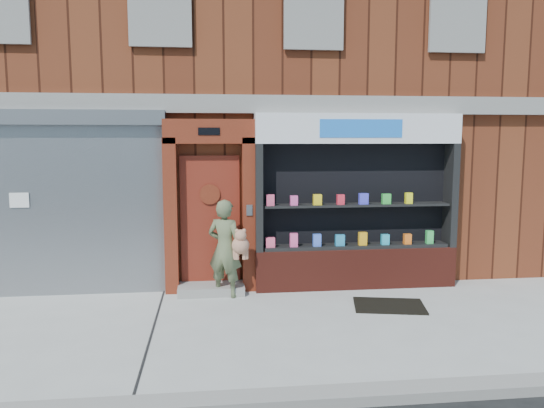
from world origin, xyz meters
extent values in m
plane|color=#9E9E99|center=(0.00, 0.00, 0.00)|extent=(80.00, 80.00, 0.00)
cube|color=gray|center=(0.00, -2.15, 0.06)|extent=(60.00, 0.30, 0.12)
cube|color=#592514|center=(0.00, 6.00, 4.00)|extent=(12.00, 8.00, 8.00)
cube|color=gray|center=(0.00, 1.92, 3.15)|extent=(12.00, 0.16, 0.30)
cube|color=black|center=(1.00, 1.97, 4.80)|extent=(0.90, 0.06, 1.40)
cube|color=gray|center=(1.00, 1.93, 4.80)|extent=(1.00, 0.06, 1.50)
cube|color=black|center=(3.50, 1.97, 4.80)|extent=(0.90, 0.06, 1.40)
cube|color=gray|center=(3.50, 1.93, 4.80)|extent=(1.00, 0.06, 1.50)
cube|color=gray|center=(-3.00, 1.94, 1.40)|extent=(3.00, 0.10, 2.80)
cube|color=slate|center=(-3.00, 1.88, 2.92)|extent=(3.10, 0.30, 0.24)
cube|color=white|center=(-3.80, 1.88, 1.60)|extent=(0.30, 0.01, 0.24)
cube|color=#5E1E10|center=(-1.40, 1.86, 1.30)|extent=(0.22, 0.28, 2.60)
cube|color=#5E1E10|center=(-0.10, 1.86, 1.30)|extent=(0.22, 0.28, 2.60)
cube|color=#5E1E10|center=(-0.75, 1.86, 2.70)|extent=(1.50, 0.28, 0.40)
cube|color=black|center=(-0.75, 1.71, 2.70)|extent=(0.35, 0.01, 0.12)
cube|color=maroon|center=(-0.75, 1.97, 1.20)|extent=(1.00, 0.06, 2.20)
cylinder|color=black|center=(-0.75, 1.93, 1.65)|extent=(0.28, 0.02, 0.28)
cylinder|color=#5E1E10|center=(-0.75, 1.92, 1.65)|extent=(0.34, 0.02, 0.34)
cube|color=gray|center=(-0.75, 1.70, 0.07)|extent=(1.10, 0.55, 0.15)
cube|color=slate|center=(-0.10, 1.71, 1.40)|extent=(0.10, 0.02, 0.18)
cube|color=maroon|center=(1.75, 1.80, 0.35)|extent=(3.50, 0.40, 0.70)
cube|color=black|center=(0.06, 1.80, 1.60)|extent=(0.12, 0.40, 1.80)
cube|color=black|center=(3.44, 1.80, 1.60)|extent=(0.12, 0.40, 1.80)
cube|color=black|center=(1.75, 1.99, 1.60)|extent=(3.30, 0.03, 1.80)
cube|color=black|center=(1.75, 1.80, 0.73)|extent=(3.20, 0.36, 0.06)
cube|color=black|center=(1.75, 1.80, 1.45)|extent=(3.20, 0.36, 0.04)
cube|color=white|center=(1.75, 1.80, 2.75)|extent=(3.50, 0.40, 0.50)
cube|color=blue|center=(1.75, 1.59, 2.75)|extent=(1.40, 0.01, 0.30)
cube|color=#FB537D|center=(0.25, 1.72, 0.84)|extent=(0.15, 0.09, 0.17)
cube|color=#F55195|center=(0.65, 1.72, 0.88)|extent=(0.13, 0.09, 0.23)
cube|color=#446CE8|center=(1.05, 1.72, 0.86)|extent=(0.13, 0.09, 0.21)
cube|color=#258ABD|center=(1.45, 1.72, 0.85)|extent=(0.15, 0.09, 0.19)
cube|color=#F4A719|center=(1.85, 1.72, 0.87)|extent=(0.14, 0.09, 0.22)
cube|color=#28AACC|center=(2.25, 1.72, 0.85)|extent=(0.13, 0.09, 0.18)
cube|color=orange|center=(2.65, 1.72, 0.85)|extent=(0.13, 0.09, 0.18)
cube|color=green|center=(3.05, 1.72, 0.87)|extent=(0.12, 0.09, 0.23)
cube|color=#E54C74|center=(0.25, 1.72, 1.56)|extent=(0.13, 0.09, 0.19)
cube|color=#F050A3|center=(0.65, 1.72, 1.55)|extent=(0.12, 0.09, 0.16)
cube|color=yellow|center=(1.05, 1.72, 1.56)|extent=(0.14, 0.09, 0.18)
cube|color=red|center=(1.45, 1.72, 1.56)|extent=(0.12, 0.09, 0.17)
cube|color=#4546EC|center=(1.85, 1.72, 1.56)|extent=(0.15, 0.09, 0.19)
cube|color=green|center=(2.25, 1.72, 1.56)|extent=(0.15, 0.09, 0.17)
cube|color=#FFFD1A|center=(2.65, 1.72, 1.56)|extent=(0.11, 0.09, 0.19)
imported|color=#586341|center=(-0.52, 1.52, 0.80)|extent=(0.70, 0.60, 1.61)
sphere|color=#A86F54|center=(-0.27, 1.42, 0.87)|extent=(0.28, 0.28, 0.28)
sphere|color=#A86F54|center=(-0.27, 1.37, 1.04)|extent=(0.19, 0.19, 0.19)
sphere|color=#A86F54|center=(-0.33, 1.37, 1.12)|extent=(0.07, 0.07, 0.07)
sphere|color=#A86F54|center=(-0.21, 1.37, 1.12)|extent=(0.07, 0.07, 0.07)
cylinder|color=#A86F54|center=(-0.36, 1.42, 0.73)|extent=(0.07, 0.07, 0.17)
cylinder|color=#A86F54|center=(-0.18, 1.42, 0.73)|extent=(0.07, 0.07, 0.17)
cylinder|color=#A86F54|center=(-0.33, 1.40, 0.73)|extent=(0.07, 0.07, 0.17)
cylinder|color=#A86F54|center=(-0.21, 1.40, 0.73)|extent=(0.07, 0.07, 0.17)
cube|color=black|center=(1.99, 0.68, 0.01)|extent=(1.20, 0.96, 0.03)
camera|label=1|loc=(-0.75, -7.00, 2.61)|focal=35.00mm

